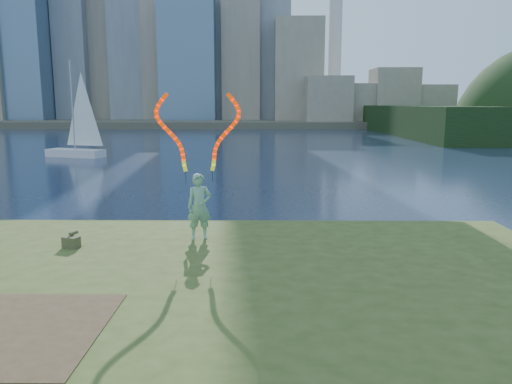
{
  "coord_description": "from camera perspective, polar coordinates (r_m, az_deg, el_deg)",
  "views": [
    {
      "loc": [
        1.9,
        -10.49,
        4.33
      ],
      "look_at": [
        1.78,
        1.0,
        2.29
      ],
      "focal_mm": 35.0,
      "sensor_mm": 36.0,
      "label": 1
    }
  ],
  "objects": [
    {
      "name": "woman_with_ribbons",
      "position": [
        13.08,
        -6.52,
        0.63
      ],
      "size": [
        2.05,
        0.63,
        4.11
      ],
      "rotation": [
        0.0,
        0.0,
        0.22
      ],
      "color": "#1C672A",
      "rests_on": "grassy_knoll"
    },
    {
      "name": "far_shore",
      "position": [
        105.58,
        -0.47,
        8.05
      ],
      "size": [
        320.0,
        40.0,
        1.2
      ],
      "primitive_type": "cube",
      "color": "brown",
      "rests_on": "ground"
    },
    {
      "name": "sailboat",
      "position": [
        43.39,
        -19.73,
        5.55
      ],
      "size": [
        5.15,
        3.01,
        7.82
      ],
      "rotation": [
        0.0,
        0.0,
        -0.32
      ],
      "color": "silver",
      "rests_on": "ground"
    },
    {
      "name": "dirt_patch",
      "position": [
        9.08,
        -27.19,
        -13.9
      ],
      "size": [
        3.2,
        3.0,
        0.02
      ],
      "primitive_type": "cube",
      "color": "#47331E",
      "rests_on": "grassy_knoll"
    },
    {
      "name": "canvas_bag",
      "position": [
        13.25,
        -20.34,
        -5.33
      ],
      "size": [
        0.45,
        0.51,
        0.37
      ],
      "rotation": [
        0.0,
        0.0,
        -0.33
      ],
      "color": "#444C28",
      "rests_on": "grassy_knoll"
    },
    {
      "name": "grassy_knoll",
      "position": [
        9.31,
        -11.68,
        -15.51
      ],
      "size": [
        20.0,
        18.0,
        0.8
      ],
      "color": "#3A4A1A",
      "rests_on": "ground"
    },
    {
      "name": "ground",
      "position": [
        11.51,
        -9.18,
        -12.15
      ],
      "size": [
        320.0,
        320.0,
        0.0
      ],
      "primitive_type": "plane",
      "color": "#17233B",
      "rests_on": "ground"
    }
  ]
}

